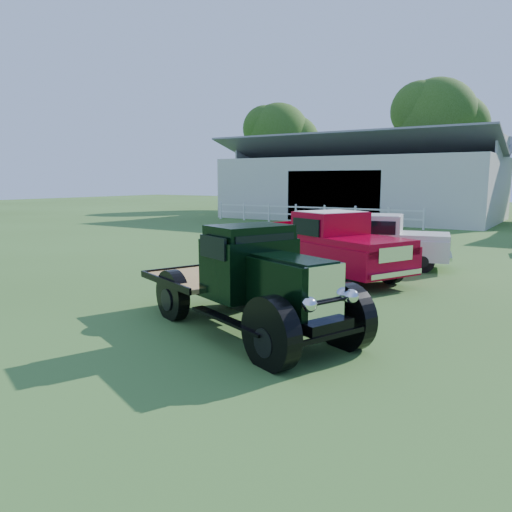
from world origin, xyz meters
The scene contains 8 objects.
ground centered at (0.00, 0.00, 0.00)m, with size 120.00×120.00×0.00m, color #395B23.
shed_left centered at (-7.00, 26.00, 2.80)m, with size 18.80×10.20×5.60m, color beige, non-canonical shape.
fence_rail centered at (-8.00, 20.00, 0.60)m, with size 14.20×0.16×1.20m, color white, non-canonical shape.
tree_a centered at (-18.00, 33.00, 5.25)m, with size 6.30×6.30×10.50m, color #21450B, non-canonical shape.
tree_b centered at (-4.00, 34.00, 5.75)m, with size 6.90×6.90×11.50m, color #21450B, non-canonical shape.
vintage_flatbed centered at (1.21, -0.67, 0.97)m, with size 4.91×1.94×1.94m, color black, non-canonical shape.
red_pickup centered at (0.29, 4.78, 0.95)m, with size 5.19×1.99×1.89m, color #AA001F, non-canonical shape.
white_pickup centered at (0.90, 7.27, 0.81)m, with size 4.40×1.71×1.62m, color beige, non-canonical shape.
Camera 1 is at (6.21, -8.04, 2.74)m, focal length 35.00 mm.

